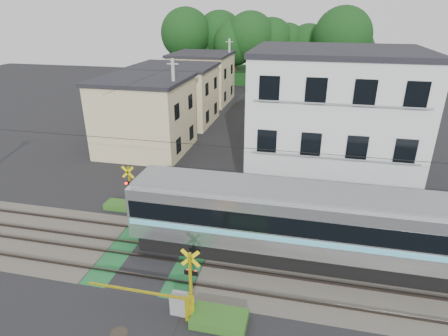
% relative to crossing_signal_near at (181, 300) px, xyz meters
% --- Properties ---
extents(ground, '(120.00, 120.00, 0.00)m').
position_rel_crossing_signal_near_xyz_m(ground, '(-2.59, 3.65, -0.71)').
color(ground, black).
extents(track_bed, '(120.00, 120.00, 0.14)m').
position_rel_crossing_signal_near_xyz_m(track_bed, '(-2.59, 3.65, -0.67)').
color(track_bed, '#47423A').
rests_on(track_bed, ground).
extents(crossing_signal_near, '(4.74, 0.65, 3.09)m').
position_rel_crossing_signal_near_xyz_m(crossing_signal_near, '(0.00, 0.00, 0.00)').
color(crossing_signal_near, yellow).
rests_on(crossing_signal_near, ground).
extents(crossing_signal_far, '(4.74, 0.65, 3.09)m').
position_rel_crossing_signal_near_xyz_m(crossing_signal_far, '(-5.17, 7.31, 0.00)').
color(crossing_signal_far, yellow).
rests_on(crossing_signal_far, ground).
extents(apartment_block, '(10.20, 8.36, 9.30)m').
position_rel_crossing_signal_near_xyz_m(apartment_block, '(5.91, 13.15, 3.94)').
color(apartment_block, silver).
rests_on(apartment_block, ground).
extents(houses_row, '(22.07, 31.35, 6.80)m').
position_rel_crossing_signal_near_xyz_m(houses_row, '(-2.33, 29.57, 2.53)').
color(houses_row, beige).
rests_on(houses_row, ground).
extents(tree_hill, '(40.00, 13.93, 11.99)m').
position_rel_crossing_signal_near_xyz_m(tree_hill, '(-3.33, 52.03, 5.20)').
color(tree_hill, '#123812').
rests_on(tree_hill, ground).
extents(catenary, '(60.00, 5.04, 7.00)m').
position_rel_crossing_signal_near_xyz_m(catenary, '(3.41, 3.69, 2.98)').
color(catenary, '#2D2D33').
rests_on(catenary, ground).
extents(utility_poles, '(7.90, 42.00, 8.00)m').
position_rel_crossing_signal_near_xyz_m(utility_poles, '(-3.64, 26.66, 3.37)').
color(utility_poles, '#A5A5A0').
rests_on(utility_poles, ground).
extents(pedestrian, '(0.71, 0.56, 1.73)m').
position_rel_crossing_signal_near_xyz_m(pedestrian, '(-2.74, 39.11, 0.15)').
color(pedestrian, black).
rests_on(pedestrian, ground).
extents(manhole_cover, '(0.67, 0.67, 0.02)m').
position_rel_crossing_signal_near_xyz_m(manhole_cover, '(-2.04, -1.50, -0.70)').
color(manhole_cover, '#2D261E').
rests_on(manhole_cover, ground).
extents(weed_patches, '(10.25, 8.80, 0.40)m').
position_rel_crossing_signal_near_xyz_m(weed_patches, '(-0.83, 3.56, -0.53)').
color(weed_patches, '#2D5E1E').
rests_on(weed_patches, ground).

